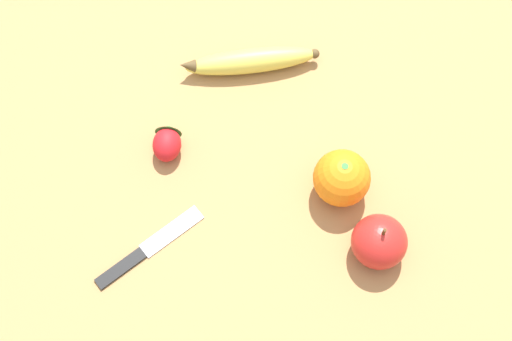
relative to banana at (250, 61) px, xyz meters
name	(u,v)px	position (x,y,z in m)	size (l,w,h in m)	color
ground_plane	(279,157)	(0.02, 0.15, -0.02)	(3.00, 3.00, 0.00)	#A87A47
banana	(250,61)	(0.00, 0.00, 0.00)	(0.20, 0.09, 0.04)	#DBCC4C
orange	(342,178)	(-0.04, 0.22, 0.02)	(0.08, 0.08, 0.08)	orange
strawberry	(167,142)	(0.15, 0.08, 0.00)	(0.06, 0.06, 0.04)	red
apple	(379,242)	(-0.04, 0.32, 0.01)	(0.07, 0.07, 0.08)	red
paring_knife	(146,250)	(0.23, 0.21, -0.01)	(0.16, 0.06, 0.01)	silver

